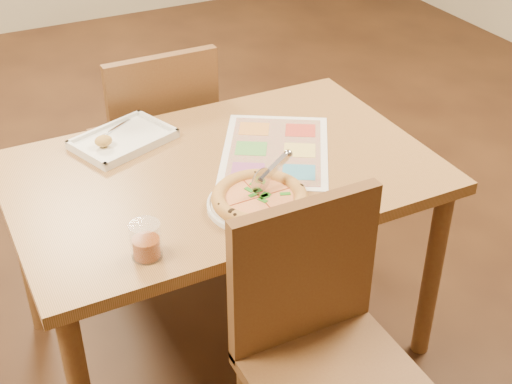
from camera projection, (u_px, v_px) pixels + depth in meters
name	position (u px, v px, depth m)	size (l,w,h in m)	color
dining_table	(222.00, 191.00, 2.25)	(1.30, 0.85, 0.72)	#99653D
chair_near	(320.00, 326.00, 1.84)	(0.42, 0.42, 0.47)	brown
chair_far	(158.00, 129.00, 2.74)	(0.42, 0.42, 0.47)	brown
plate	(256.00, 204.00, 2.02)	(0.28, 0.28, 0.01)	white
pizza	(260.00, 198.00, 2.01)	(0.28, 0.28, 0.04)	gold
pizza_cutter	(270.00, 172.00, 2.02)	(0.15, 0.06, 0.09)	silver
appetizer_tray	(122.00, 141.00, 2.33)	(0.36, 0.30, 0.06)	silver
glass_tumbler	(146.00, 242.00, 1.82)	(0.08, 0.08, 0.10)	#7D2F09
menu	(275.00, 150.00, 2.29)	(0.34, 0.47, 0.01)	white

